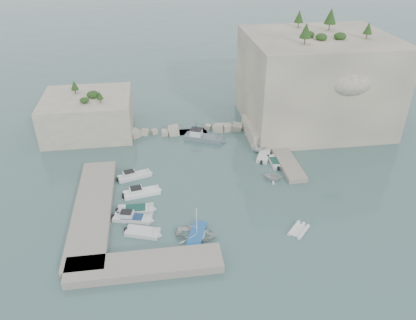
{
  "coord_description": "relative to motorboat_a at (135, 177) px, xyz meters",
  "views": [
    {
      "loc": [
        -7.56,
        -47.22,
        34.81
      ],
      "look_at": [
        0.0,
        6.0,
        3.0
      ],
      "focal_mm": 35.0,
      "sensor_mm": 36.0,
      "label": 1
    }
  ],
  "objects": [
    {
      "name": "ground",
      "position": [
        11.48,
        -7.31,
        0.0
      ],
      "size": [
        400.0,
        400.0,
        0.0
      ],
      "primitive_type": "plane",
      "color": "#456866",
      "rests_on": "ground"
    },
    {
      "name": "motorboat_b",
      "position": [
        1.13,
        -4.74,
        0.0
      ],
      "size": [
        6.03,
        2.91,
        1.4
      ],
      "primitive_type": null,
      "rotation": [
        0.0,
        0.0,
        0.18
      ],
      "color": "white",
      "rests_on": "ground"
    },
    {
      "name": "tender_east_a",
      "position": [
        21.3,
        -3.67,
        0.0
      ],
      "size": [
        3.83,
        3.54,
        1.68
      ],
      "primitive_type": "imported",
      "rotation": [
        0.0,
        0.0,
        1.28
      ],
      "color": "silver",
      "rests_on": "ground"
    },
    {
      "name": "tender_east_d",
      "position": [
        22.1,
        5.44,
        0.0
      ],
      "size": [
        4.68,
        2.19,
        1.75
      ],
      "primitive_type": "imported",
      "rotation": [
        0.0,
        0.0,
        1.68
      ],
      "color": "silver",
      "rests_on": "ground"
    },
    {
      "name": "quay_west",
      "position": [
        -5.52,
        -8.31,
        0.55
      ],
      "size": [
        5.0,
        24.0,
        1.1
      ],
      "primitive_type": "cube",
      "color": "#9E9689",
      "rests_on": "ground"
    },
    {
      "name": "cliff_terrace",
      "position": [
        24.48,
        10.69,
        1.25
      ],
      "size": [
        8.0,
        10.0,
        2.5
      ],
      "primitive_type": "cube",
      "color": "beige",
      "rests_on": "ground"
    },
    {
      "name": "outcrop_west",
      "position": [
        -8.52,
        17.69,
        3.5
      ],
      "size": [
        16.0,
        14.0,
        7.0
      ],
      "primitive_type": "cube",
      "color": "beige",
      "rests_on": "ground"
    },
    {
      "name": "motorboat_a",
      "position": [
        0.0,
        0.0,
        0.0
      ],
      "size": [
        5.96,
        3.27,
        1.4
      ],
      "primitive_type": null,
      "rotation": [
        0.0,
        0.0,
        0.29
      ],
      "color": "silver",
      "rests_on": "ground"
    },
    {
      "name": "vegetation",
      "position": [
        29.31,
        17.09,
        17.93
      ],
      "size": [
        53.48,
        13.88,
        13.4
      ],
      "color": "#1E4219",
      "rests_on": "ground"
    },
    {
      "name": "tender_east_b",
      "position": [
        22.98,
        1.03,
        0.0
      ],
      "size": [
        1.6,
        4.5,
        0.7
      ],
      "primitive_type": null,
      "rotation": [
        0.0,
        0.0,
        1.59
      ],
      "color": "silver",
      "rests_on": "ground"
    },
    {
      "name": "motorboat_e",
      "position": [
        1.21,
        -13.65,
        0.0
      ],
      "size": [
        5.14,
        3.36,
        0.7
      ],
      "primitive_type": null,
      "rotation": [
        0.0,
        0.0,
        -0.32
      ],
      "color": "silver",
      "rests_on": "ground"
    },
    {
      "name": "quay_south",
      "position": [
        1.48,
        -19.81,
        0.55
      ],
      "size": [
        18.0,
        4.0,
        1.1
      ],
      "primitive_type": "cube",
      "color": "#9E9689",
      "rests_on": "ground"
    },
    {
      "name": "ledge_east",
      "position": [
        24.98,
        2.69,
        0.4
      ],
      "size": [
        3.0,
        16.0,
        0.8
      ],
      "primitive_type": "cube",
      "color": "#9E9689",
      "rests_on": "ground"
    },
    {
      "name": "rowboat",
      "position": [
        8.08,
        -15.14,
        0.0
      ],
      "size": [
        6.32,
        5.36,
        1.11
      ],
      "primitive_type": "imported",
      "rotation": [
        0.0,
        0.0,
        1.24
      ],
      "color": "silver",
      "rests_on": "ground"
    },
    {
      "name": "work_boat",
      "position": [
        12.42,
        10.97,
        0.0
      ],
      "size": [
        8.0,
        5.13,
        2.2
      ],
      "primitive_type": null,
      "rotation": [
        0.0,
        0.0,
        -0.4
      ],
      "color": "slate",
      "rests_on": "ground"
    },
    {
      "name": "motorboat_c",
      "position": [
        0.28,
        -8.67,
        0.0
      ],
      "size": [
        5.45,
        2.11,
        0.7
      ],
      "primitive_type": null,
      "rotation": [
        0.0,
        0.0,
        -0.03
      ],
      "color": "silver",
      "rests_on": "ground"
    },
    {
      "name": "cliff_east",
      "position": [
        34.48,
        15.69,
        8.5
      ],
      "size": [
        26.0,
        22.0,
        17.0
      ],
      "primitive_type": "cube",
      "color": "beige",
      "rests_on": "ground"
    },
    {
      "name": "rowboat_mast",
      "position": [
        8.08,
        -15.14,
        2.66
      ],
      "size": [
        0.1,
        0.1,
        4.2
      ],
      "primitive_type": "cylinder",
      "color": "white",
      "rests_on": "rowboat"
    },
    {
      "name": "tender_east_c",
      "position": [
        21.85,
        3.57,
        0.0
      ],
      "size": [
        3.95,
        5.87,
        0.7
      ],
      "primitive_type": null,
      "rotation": [
        0.0,
        0.0,
        1.15
      ],
      "color": "silver",
      "rests_on": "ground"
    },
    {
      "name": "motorboat_d",
      "position": [
        -0.13,
        -10.6,
        0.0
      ],
      "size": [
        5.89,
        3.05,
        1.4
      ],
      "primitive_type": null,
      "rotation": [
        0.0,
        0.0,
        -0.26
      ],
      "color": "silver",
      "rests_on": "ground"
    },
    {
      "name": "breakwater",
      "position": [
        10.48,
        14.69,
        0.7
      ],
      "size": [
        28.0,
        3.0,
        1.4
      ],
      "primitive_type": "cube",
      "color": "beige",
      "rests_on": "ground"
    },
    {
      "name": "inflatable_dinghy",
      "position": [
        21.31,
        -15.97,
        0.0
      ],
      "size": [
        3.63,
        3.73,
        0.44
      ],
      "primitive_type": null,
      "rotation": [
        0.0,
        0.0,
        0.82
      ],
      "color": "silver",
      "rests_on": "ground"
    }
  ]
}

